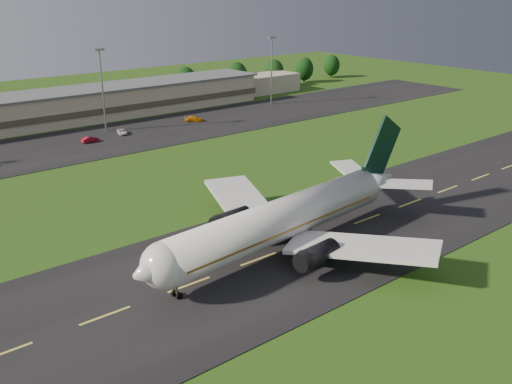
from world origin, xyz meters
TOP-DOWN VIEW (x-y plane):
  - ground at (0.00, 0.00)m, footprint 360.00×360.00m
  - taxiway at (0.00, 0.00)m, footprint 220.00×30.00m
  - apron at (0.00, 72.00)m, footprint 260.00×30.00m
  - airliner at (-6.42, 0.08)m, footprint 51.27×42.01m
  - terminal at (6.40, 96.18)m, footprint 145.00×16.00m
  - light_mast_centre at (5.00, 80.00)m, footprint 2.40×1.20m
  - light_mast_east at (60.00, 80.00)m, footprint 2.40×1.20m
  - tree_line at (37.67, 105.53)m, footprint 196.89×9.48m
  - service_vehicle_b at (-2.92, 71.73)m, footprint 4.21×1.83m
  - service_vehicle_c at (6.43, 74.04)m, footprint 3.14×4.69m
  - service_vehicle_d at (28.01, 74.69)m, footprint 5.28×4.42m

SIDE VIEW (x-z plane):
  - ground at x=0.00m, z-range 0.00..0.00m
  - taxiway at x=0.00m, z-range 0.00..0.10m
  - apron at x=0.00m, z-range 0.00..0.10m
  - service_vehicle_c at x=6.43m, z-range 0.10..1.30m
  - service_vehicle_b at x=-2.92m, z-range 0.10..1.45m
  - service_vehicle_d at x=28.01m, z-range 0.10..1.55m
  - terminal at x=6.40m, z-range -0.21..8.19m
  - airliner at x=-6.42m, z-range -3.13..12.45m
  - tree_line at x=37.67m, z-range 0.08..10.03m
  - light_mast_centre at x=5.00m, z-range 2.56..22.91m
  - light_mast_east at x=60.00m, z-range 2.56..22.91m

